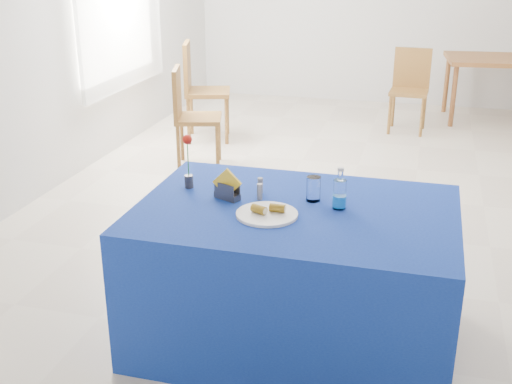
{
  "coord_description": "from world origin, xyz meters",
  "views": [
    {
      "loc": [
        0.58,
        -5.14,
        2.0
      ],
      "look_at": [
        -0.15,
        -2.46,
        0.92
      ],
      "focal_mm": 45.0,
      "sensor_mm": 36.0,
      "label": 1
    }
  ],
  "objects_px": {
    "blue_table": "(294,275)",
    "water_bottle": "(340,195)",
    "chair_bg_left": "(410,84)",
    "oak_table": "(506,64)",
    "chair_win_b": "(199,84)",
    "plate": "(267,214)",
    "chair_win_a": "(189,110)"
  },
  "relations": [
    {
      "from": "chair_win_a",
      "to": "chair_win_b",
      "type": "bearing_deg",
      "value": -2.0
    },
    {
      "from": "oak_table",
      "to": "chair_win_a",
      "type": "distance_m",
      "value": 3.93
    },
    {
      "from": "water_bottle",
      "to": "chair_win_b",
      "type": "height_order",
      "value": "chair_win_b"
    },
    {
      "from": "blue_table",
      "to": "chair_win_a",
      "type": "distance_m",
      "value": 3.0
    },
    {
      "from": "blue_table",
      "to": "oak_table",
      "type": "xyz_separation_m",
      "value": [
        1.44,
        5.11,
        0.3
      ]
    },
    {
      "from": "oak_table",
      "to": "chair_bg_left",
      "type": "xyz_separation_m",
      "value": [
        -1.05,
        -0.69,
        -0.15
      ]
    },
    {
      "from": "chair_win_b",
      "to": "water_bottle",
      "type": "bearing_deg",
      "value": -166.12
    },
    {
      "from": "chair_bg_left",
      "to": "chair_win_a",
      "type": "height_order",
      "value": "chair_win_a"
    },
    {
      "from": "blue_table",
      "to": "chair_win_b",
      "type": "distance_m",
      "value": 3.88
    },
    {
      "from": "plate",
      "to": "chair_win_a",
      "type": "distance_m",
      "value": 3.06
    },
    {
      "from": "chair_bg_left",
      "to": "blue_table",
      "type": "bearing_deg",
      "value": -92.3
    },
    {
      "from": "water_bottle",
      "to": "oak_table",
      "type": "relative_size",
      "value": 0.15
    },
    {
      "from": "blue_table",
      "to": "oak_table",
      "type": "distance_m",
      "value": 5.31
    },
    {
      "from": "chair_win_b",
      "to": "plate",
      "type": "bearing_deg",
      "value": -171.57
    },
    {
      "from": "plate",
      "to": "oak_table",
      "type": "height_order",
      "value": "plate"
    },
    {
      "from": "water_bottle",
      "to": "plate",
      "type": "bearing_deg",
      "value": -150.43
    },
    {
      "from": "water_bottle",
      "to": "chair_win_a",
      "type": "bearing_deg",
      "value": 125.07
    },
    {
      "from": "chair_win_a",
      "to": "water_bottle",
      "type": "bearing_deg",
      "value": -161.08
    },
    {
      "from": "oak_table",
      "to": "chair_win_b",
      "type": "bearing_deg",
      "value": -152.6
    },
    {
      "from": "blue_table",
      "to": "water_bottle",
      "type": "xyz_separation_m",
      "value": [
        0.21,
        0.05,
        0.45
      ]
    },
    {
      "from": "blue_table",
      "to": "chair_bg_left",
      "type": "height_order",
      "value": "chair_bg_left"
    },
    {
      "from": "chair_bg_left",
      "to": "chair_win_b",
      "type": "xyz_separation_m",
      "value": [
        -2.16,
        -0.98,
        0.07
      ]
    },
    {
      "from": "oak_table",
      "to": "blue_table",
      "type": "bearing_deg",
      "value": -105.69
    },
    {
      "from": "blue_table",
      "to": "chair_win_a",
      "type": "xyz_separation_m",
      "value": [
        -1.55,
        2.56,
        0.16
      ]
    },
    {
      "from": "oak_table",
      "to": "chair_win_a",
      "type": "bearing_deg",
      "value": -139.53
    },
    {
      "from": "blue_table",
      "to": "water_bottle",
      "type": "relative_size",
      "value": 7.44
    },
    {
      "from": "blue_table",
      "to": "oak_table",
      "type": "bearing_deg",
      "value": 74.31
    },
    {
      "from": "oak_table",
      "to": "chair_bg_left",
      "type": "relative_size",
      "value": 1.55
    },
    {
      "from": "water_bottle",
      "to": "chair_win_a",
      "type": "distance_m",
      "value": 3.08
    },
    {
      "from": "oak_table",
      "to": "chair_win_b",
      "type": "xyz_separation_m",
      "value": [
        -3.21,
        -1.66,
        -0.08
      ]
    },
    {
      "from": "water_bottle",
      "to": "chair_win_b",
      "type": "bearing_deg",
      "value": 120.31
    },
    {
      "from": "chair_win_a",
      "to": "chair_win_b",
      "type": "xyz_separation_m",
      "value": [
        -0.22,
        0.88,
        0.06
      ]
    }
  ]
}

